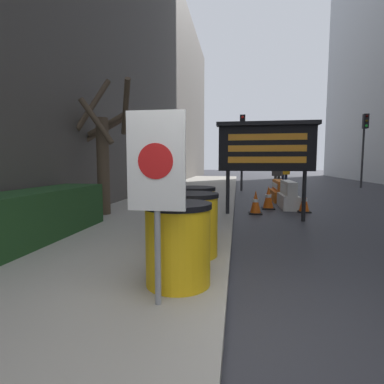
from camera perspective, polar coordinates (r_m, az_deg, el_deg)
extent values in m
plane|color=#2D2D33|center=(2.79, 6.04, -27.57)|extent=(120.00, 120.00, 0.00)
cube|color=gray|center=(3.47, -32.34, -19.97)|extent=(4.06, 56.00, 0.15)
cube|color=#4C4742|center=(14.01, -11.61, 28.63)|extent=(0.40, 50.40, 14.04)
cube|color=#1E421E|center=(5.76, -29.63, -4.43)|extent=(0.90, 4.16, 0.88)
cylinder|color=#4C3D2D|center=(8.25, -16.56, 4.66)|extent=(0.32, 0.32, 2.53)
cylinder|color=#4C3D2D|center=(9.07, -17.42, 10.66)|extent=(1.33, 1.11, 1.10)
cylinder|color=#4C3D2D|center=(8.48, -12.53, 15.37)|extent=(0.73, 1.20, 1.36)
cylinder|color=#4C3D2D|center=(8.82, -15.79, 12.34)|extent=(1.11, 0.33, 0.71)
cylinder|color=#4C3D2D|center=(7.97, -17.73, 12.71)|extent=(0.87, 0.22, 1.17)
cylinder|color=#4C3D2D|center=(8.83, -18.28, 15.58)|extent=(0.72, 0.89, 1.51)
cylinder|color=yellow|center=(3.42, -2.67, -10.29)|extent=(0.73, 0.73, 0.87)
cylinder|color=black|center=(3.33, -2.70, -2.58)|extent=(0.76, 0.76, 0.06)
cylinder|color=yellow|center=(4.45, 0.16, -6.55)|extent=(0.73, 0.73, 0.87)
cylinder|color=black|center=(4.37, 0.17, -0.60)|extent=(0.76, 0.76, 0.06)
cylinder|color=yellow|center=(5.50, 0.51, -4.18)|extent=(0.73, 0.73, 0.87)
cylinder|color=black|center=(5.44, 0.51, 0.64)|extent=(0.76, 0.76, 0.06)
cylinder|color=gray|center=(2.90, -6.59, -8.00)|extent=(0.06, 0.06, 1.39)
cube|color=white|center=(2.79, -6.86, 5.85)|extent=(0.55, 0.04, 0.92)
cylinder|color=red|center=(2.77, -6.99, 5.85)|extent=(0.33, 0.01, 0.33)
cylinder|color=black|center=(8.09, 6.81, -0.60)|extent=(0.10, 0.10, 1.31)
cylinder|color=black|center=(8.26, 20.55, -0.79)|extent=(0.10, 0.10, 1.31)
cube|color=black|center=(8.08, 13.96, 8.03)|extent=(2.45, 0.24, 1.16)
cube|color=black|center=(8.06, 14.12, 12.53)|extent=(2.57, 0.34, 0.10)
cube|color=orange|center=(7.96, 14.10, 10.15)|extent=(1.96, 0.02, 0.16)
cube|color=orange|center=(7.95, 14.05, 8.07)|extent=(1.96, 0.02, 0.16)
cube|color=orange|center=(7.94, 14.00, 5.98)|extent=(1.96, 0.02, 0.16)
cube|color=silver|center=(10.61, 17.80, -1.67)|extent=(0.52, 1.64, 0.45)
cube|color=silver|center=(10.56, 17.87, 0.77)|extent=(0.31, 1.64, 0.45)
cube|color=white|center=(10.53, 16.99, 0.78)|extent=(0.02, 1.31, 0.23)
cube|color=orange|center=(12.58, 16.36, -0.62)|extent=(0.64, 1.95, 0.41)
cube|color=orange|center=(12.54, 16.41, 1.22)|extent=(0.38, 1.95, 0.41)
cube|color=white|center=(12.51, 15.48, 1.24)|extent=(0.02, 1.56, 0.20)
cube|color=black|center=(9.14, 11.98, -3.97)|extent=(0.39, 0.39, 0.04)
cone|color=#EA560F|center=(9.08, 12.02, -1.79)|extent=(0.31, 0.31, 0.66)
cylinder|color=white|center=(9.08, 12.02, -1.58)|extent=(0.18, 0.18, 0.09)
cube|color=black|center=(9.85, 20.54, -3.51)|extent=(0.37, 0.37, 0.04)
cone|color=#EA560F|center=(9.80, 20.61, -1.58)|extent=(0.30, 0.30, 0.63)
cylinder|color=white|center=(9.80, 20.62, -1.40)|extent=(0.17, 0.17, 0.09)
cube|color=black|center=(10.20, 14.29, -3.02)|extent=(0.42, 0.42, 0.04)
cone|color=#EA560F|center=(10.15, 14.34, -0.91)|extent=(0.34, 0.34, 0.72)
cylinder|color=white|center=(10.15, 14.35, -0.71)|extent=(0.19, 0.19, 0.10)
cylinder|color=#2D2D30|center=(16.39, 9.50, 7.25)|extent=(0.12, 0.12, 4.01)
cube|color=black|center=(16.36, 9.60, 12.83)|extent=(0.28, 0.28, 0.84)
sphere|color=red|center=(16.24, 9.62, 13.87)|extent=(0.15, 0.15, 0.15)
sphere|color=#392C06|center=(16.21, 9.61, 12.89)|extent=(0.15, 0.15, 0.15)
sphere|color=black|center=(16.17, 9.59, 11.91)|extent=(0.15, 0.15, 0.15)
cylinder|color=#2D2D30|center=(20.76, 29.77, 6.72)|extent=(0.12, 0.12, 4.36)
cube|color=black|center=(20.74, 30.17, 11.58)|extent=(0.28, 0.28, 0.84)
sphere|color=#360605|center=(20.63, 30.37, 12.39)|extent=(0.15, 0.15, 0.15)
sphere|color=#392C06|center=(20.60, 30.33, 11.62)|extent=(0.15, 0.15, 0.15)
sphere|color=green|center=(20.57, 30.29, 10.85)|extent=(0.15, 0.15, 0.15)
cylinder|color=#514C42|center=(15.58, 15.59, 1.41)|extent=(0.14, 0.14, 0.86)
cylinder|color=#514C42|center=(15.60, 16.17, 1.39)|extent=(0.14, 0.14, 0.86)
cube|color=#47423D|center=(15.55, 15.96, 4.23)|extent=(0.54, 0.45, 0.68)
sphere|color=#B06B65|center=(15.55, 16.00, 5.92)|extent=(0.24, 0.24, 0.24)
cylinder|color=#23283D|center=(16.91, 16.88, 1.73)|extent=(0.15, 0.15, 0.88)
cylinder|color=#23283D|center=(16.93, 17.44, 1.72)|extent=(0.15, 0.15, 0.88)
cube|color=orange|center=(16.89, 17.24, 4.40)|extent=(0.54, 0.42, 0.70)
sphere|color=#B26260|center=(16.88, 17.29, 6.00)|extent=(0.24, 0.24, 0.24)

